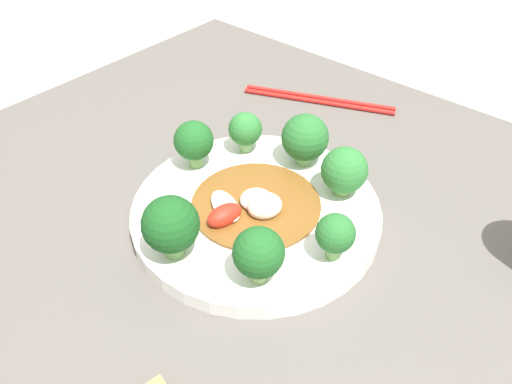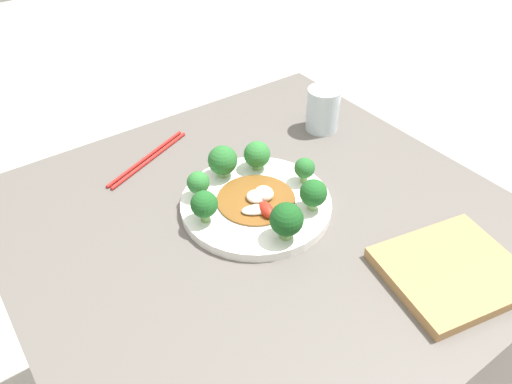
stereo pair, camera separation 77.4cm
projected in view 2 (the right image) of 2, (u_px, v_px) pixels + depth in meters
The scene contains 13 objects.
table at pixel (261, 335), 1.16m from camera, with size 0.89×0.86×0.74m.
plate at pixel (256, 204), 0.94m from camera, with size 0.28×0.28×0.02m.
broccoli_south at pixel (287, 220), 0.84m from camera, with size 0.06×0.06×0.07m.
broccoli_southeast at pixel (313, 193), 0.90m from camera, with size 0.05×0.05×0.06m.
broccoli_east at pixel (305, 168), 0.96m from camera, with size 0.04×0.04×0.05m.
broccoli_northeast at pixel (257, 155), 1.00m from camera, with size 0.05×0.05×0.06m.
broccoli_west at pixel (204, 205), 0.87m from camera, with size 0.05×0.05×0.06m.
broccoli_northwest at pixel (198, 183), 0.93m from camera, with size 0.04×0.04×0.05m.
broccoli_north at pixel (222, 161), 0.97m from camera, with size 0.06×0.06×0.07m.
stirfry_center at pixel (259, 200), 0.93m from camera, with size 0.15×0.15×0.02m.
drinking_glass at pixel (323, 109), 1.14m from camera, with size 0.08×0.08×0.10m.
chopsticks at pixel (148, 158), 1.07m from camera, with size 0.22×0.11×0.01m.
cutting_board at pixel (452, 271), 0.81m from camera, with size 0.25×0.23×0.02m.
Camera 2 is at (-0.41, -0.55, 1.36)m, focal length 35.00 mm.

